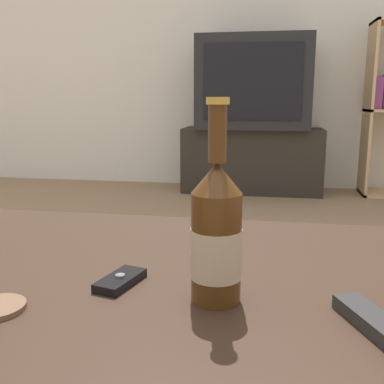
{
  "coord_description": "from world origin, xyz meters",
  "views": [
    {
      "loc": [
        0.21,
        -0.65,
        0.7
      ],
      "look_at": [
        0.05,
        0.27,
        0.51
      ],
      "focal_mm": 42.0,
      "sensor_mm": 36.0,
      "label": 1
    }
  ],
  "objects_px": {
    "remote_control": "(377,325)",
    "beer_bottle": "(216,235)",
    "television": "(254,83)",
    "tv_stand": "(252,160)",
    "cell_phone": "(120,280)"
  },
  "relations": [
    {
      "from": "tv_stand",
      "to": "television",
      "type": "height_order",
      "value": "television"
    },
    {
      "from": "remote_control",
      "to": "television",
      "type": "bearing_deg",
      "value": 72.72
    },
    {
      "from": "remote_control",
      "to": "beer_bottle",
      "type": "bearing_deg",
      "value": 142.21
    },
    {
      "from": "cell_phone",
      "to": "beer_bottle",
      "type": "bearing_deg",
      "value": 3.7
    },
    {
      "from": "cell_phone",
      "to": "remote_control",
      "type": "bearing_deg",
      "value": 1.32
    },
    {
      "from": "cell_phone",
      "to": "remote_control",
      "type": "xyz_separation_m",
      "value": [
        0.37,
        -0.09,
        0.0
      ]
    },
    {
      "from": "television",
      "to": "beer_bottle",
      "type": "distance_m",
      "value": 2.81
    },
    {
      "from": "cell_phone",
      "to": "remote_control",
      "type": "height_order",
      "value": "remote_control"
    },
    {
      "from": "tv_stand",
      "to": "cell_phone",
      "type": "bearing_deg",
      "value": -92.05
    },
    {
      "from": "television",
      "to": "remote_control",
      "type": "xyz_separation_m",
      "value": [
        0.28,
        -2.85,
        -0.39
      ]
    },
    {
      "from": "television",
      "to": "cell_phone",
      "type": "relative_size",
      "value": 7.85
    },
    {
      "from": "tv_stand",
      "to": "remote_control",
      "type": "bearing_deg",
      "value": -84.47
    },
    {
      "from": "cell_phone",
      "to": "tv_stand",
      "type": "bearing_deg",
      "value": 102.51
    },
    {
      "from": "tv_stand",
      "to": "cell_phone",
      "type": "xyz_separation_m",
      "value": [
        -0.1,
        -2.76,
        0.17
      ]
    },
    {
      "from": "television",
      "to": "remote_control",
      "type": "height_order",
      "value": "television"
    }
  ]
}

